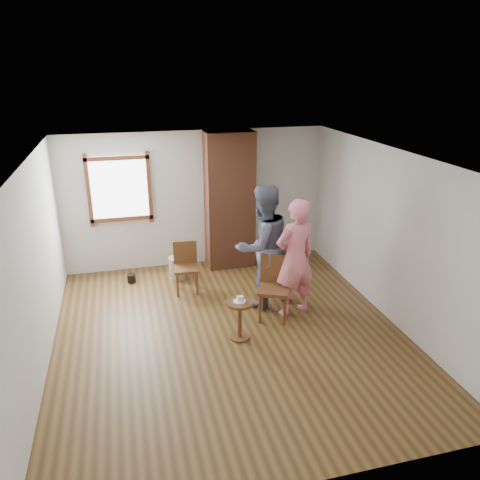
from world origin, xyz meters
name	(u,v)px	position (x,y,z in m)	size (l,w,h in m)	color
ground	(230,333)	(0.00, 0.00, 0.00)	(5.50, 5.50, 0.00)	brown
room_shell	(215,205)	(-0.06, 0.61, 1.81)	(5.04, 5.52, 2.62)	silver
brick_chimney	(230,201)	(0.60, 2.50, 1.30)	(0.90, 0.50, 2.60)	#955035
stoneware_crock	(177,268)	(-0.49, 2.10, 0.20)	(0.32, 0.32, 0.41)	tan
dark_pot	(131,278)	(-1.33, 2.13, 0.08)	(0.15, 0.15, 0.15)	black
dining_chair_left	(186,264)	(-0.40, 1.58, 0.49)	(0.44, 0.44, 0.88)	brown
dining_chair_right	(274,284)	(0.80, 0.35, 0.55)	(0.61, 0.61, 0.99)	brown
side_table	(240,314)	(0.11, -0.15, 0.40)	(0.40, 0.40, 0.60)	brown
cake_plate	(240,301)	(0.11, -0.15, 0.60)	(0.18, 0.18, 0.01)	white
cake_slice	(240,299)	(0.12, -0.15, 0.64)	(0.08, 0.07, 0.06)	white
man	(263,246)	(0.74, 0.80, 1.00)	(0.98, 0.76, 2.01)	#15163A
person_pink	(295,258)	(1.12, 0.36, 0.94)	(0.69, 0.45, 1.89)	pink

